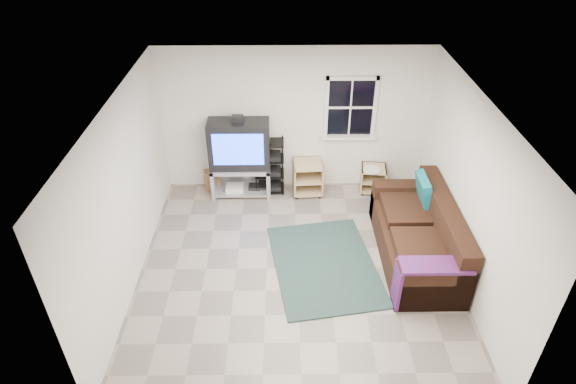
{
  "coord_description": "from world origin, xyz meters",
  "views": [
    {
      "loc": [
        -0.19,
        -5.26,
        4.91
      ],
      "look_at": [
        -0.13,
        0.4,
        1.09
      ],
      "focal_mm": 30.0,
      "sensor_mm": 36.0,
      "label": 1
    }
  ],
  "objects_px": {
    "tv_unit": "(240,152)",
    "side_table_right": "(373,177)",
    "av_rack": "(270,169)",
    "sofa": "(419,238)",
    "side_table_left": "(307,176)"
  },
  "relations": [
    {
      "from": "av_rack",
      "to": "sofa",
      "type": "relative_size",
      "value": 0.46
    },
    {
      "from": "side_table_right",
      "to": "sofa",
      "type": "distance_m",
      "value": 1.88
    },
    {
      "from": "av_rack",
      "to": "side_table_right",
      "type": "relative_size",
      "value": 2.04
    },
    {
      "from": "side_table_left",
      "to": "sofa",
      "type": "xyz_separation_m",
      "value": [
        1.58,
        -1.82,
        0.04
      ]
    },
    {
      "from": "tv_unit",
      "to": "sofa",
      "type": "xyz_separation_m",
      "value": [
        2.77,
        -1.77,
        -0.47
      ]
    },
    {
      "from": "av_rack",
      "to": "side_table_left",
      "type": "relative_size",
      "value": 1.7
    },
    {
      "from": "sofa",
      "to": "av_rack",
      "type": "bearing_deg",
      "value": 140.77
    },
    {
      "from": "side_table_left",
      "to": "sofa",
      "type": "distance_m",
      "value": 2.41
    },
    {
      "from": "av_rack",
      "to": "tv_unit",
      "type": "bearing_deg",
      "value": -171.61
    },
    {
      "from": "tv_unit",
      "to": "side_table_right",
      "type": "bearing_deg",
      "value": 1.6
    },
    {
      "from": "side_table_right",
      "to": "tv_unit",
      "type": "bearing_deg",
      "value": -178.4
    },
    {
      "from": "tv_unit",
      "to": "sofa",
      "type": "distance_m",
      "value": 3.32
    },
    {
      "from": "side_table_right",
      "to": "sofa",
      "type": "bearing_deg",
      "value": -77.86
    },
    {
      "from": "tv_unit",
      "to": "side_table_right",
      "type": "xyz_separation_m",
      "value": [
        2.37,
        0.07,
        -0.56
      ]
    },
    {
      "from": "tv_unit",
      "to": "av_rack",
      "type": "xyz_separation_m",
      "value": [
        0.51,
        0.07,
        -0.39
      ]
    }
  ]
}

